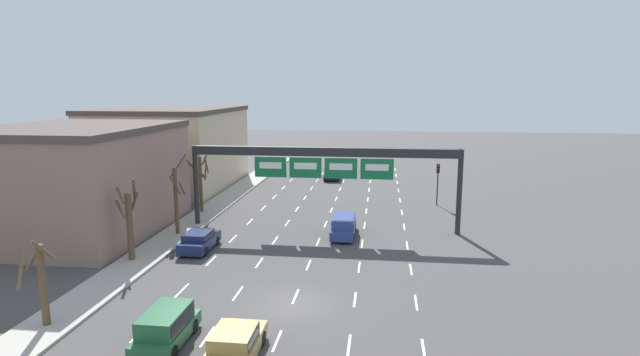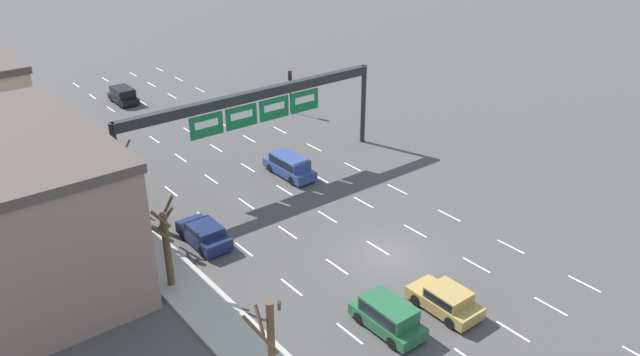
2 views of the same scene
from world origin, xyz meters
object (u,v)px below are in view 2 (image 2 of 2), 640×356
tree_bare_third (82,160)px  tree_bare_furthest (131,194)px  car_gold (446,299)px  suv_blue (290,165)px  suv_green (388,315)px  traffic_light_near_gantry (290,83)px  tree_bare_second (167,243)px  sign_gantry (255,104)px  tree_bare_closest (270,336)px  suv_black (123,94)px  car_navy (204,233)px

tree_bare_third → tree_bare_furthest: tree_bare_furthest is taller
car_gold → suv_blue: 18.81m
suv_green → traffic_light_near_gantry: 32.82m
traffic_light_near_gantry → tree_bare_second: (-21.92, -18.93, -0.17)m
car_gold → tree_bare_third: 26.37m
sign_gantry → tree_bare_closest: bearing=-121.6°
suv_black → traffic_light_near_gantry: (11.62, -12.76, 2.08)m
tree_bare_furthest → suv_green: bearing=-69.0°
sign_gantry → suv_green: size_ratio=5.40×
sign_gantry → tree_bare_third: (-11.75, 3.99, -2.59)m
suv_black → tree_bare_closest: (-9.89, -41.05, 1.51)m
tree_bare_third → car_gold: bearing=-66.9°
sign_gantry → tree_bare_second: bearing=-142.2°
car_navy → suv_black: 29.65m
tree_bare_furthest → tree_bare_closest: bearing=-90.9°
tree_bare_furthest → suv_black: bearing=69.3°
car_navy → tree_bare_closest: bearing=-104.9°
sign_gantry → car_navy: sign_gantry is taller
suv_green → tree_bare_furthest: size_ratio=0.65×
traffic_light_near_gantry → suv_black: bearing=132.3°
sign_gantry → car_navy: (-8.16, -6.35, -4.96)m
suv_green → tree_bare_third: (-6.88, 23.33, 2.20)m
car_navy → car_gold: size_ratio=1.04×
traffic_light_near_gantry → car_gold: bearing=-111.1°
suv_blue → traffic_light_near_gantry: size_ratio=1.14×
sign_gantry → car_navy: size_ratio=5.27×
suv_green → tree_bare_furthest: bearing=111.0°
suv_blue → suv_black: suv_black is taller
car_navy → suv_blue: 11.00m
car_gold → suv_blue: (3.21, 18.54, 0.14)m
suv_green → tree_bare_closest: size_ratio=0.92×
car_gold → tree_bare_furthest: tree_bare_furthest is taller
tree_bare_third → tree_bare_furthest: (0.60, -6.97, -0.02)m
tree_bare_second → tree_bare_furthest: bearing=84.0°
traffic_light_near_gantry → tree_bare_furthest: 24.80m
sign_gantry → tree_bare_closest: sign_gantry is taller
tree_bare_third → suv_green: bearing=-73.6°
car_navy → traffic_light_near_gantry: 24.48m
tree_bare_second → tree_bare_third: tree_bare_second is taller
car_gold → tree_bare_second: 15.26m
tree_bare_closest → tree_bare_second: tree_bare_second is taller
suv_green → tree_bare_second: bearing=124.2°
traffic_light_near_gantry → tree_bare_closest: bearing=-127.3°
car_navy → suv_black: (6.65, 28.89, 0.15)m
car_gold → tree_bare_furthest: 19.88m
tree_bare_furthest → sign_gantry: bearing=15.0°
suv_black → tree_bare_second: (-10.29, -31.69, 1.91)m
tree_bare_closest → tree_bare_second: (-0.41, 9.36, 0.40)m
suv_green → car_gold: bearing=-13.4°
car_navy → car_gold: (6.72, -13.81, 0.00)m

